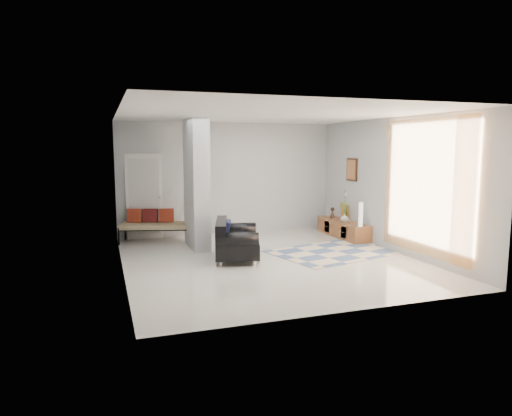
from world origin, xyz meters
name	(u,v)px	position (x,y,z in m)	size (l,w,h in m)	color
floor	(269,260)	(0.00, 0.00, 0.00)	(6.00, 6.00, 0.00)	silver
ceiling	(270,114)	(0.00, 0.00, 2.80)	(6.00, 6.00, 0.00)	white
wall_back	(228,179)	(0.00, 3.00, 1.40)	(6.00, 6.00, 0.00)	#B5B8BA
wall_front	(350,208)	(0.00, -3.00, 1.40)	(6.00, 6.00, 0.00)	#B5B8BA
wall_left	(120,193)	(-2.75, 0.00, 1.40)	(6.00, 6.00, 0.00)	#B5B8BA
wall_right	(392,185)	(2.75, 0.00, 1.40)	(6.00, 6.00, 0.00)	#B5B8BA
partition_column	(196,184)	(-1.10, 1.60, 1.40)	(0.35, 1.20, 2.80)	#B1B6B9
hallway_door	(144,196)	(-2.10, 2.96, 1.02)	(0.85, 0.06, 2.04)	white
curtain	(425,187)	(2.67, -1.15, 1.45)	(2.55, 2.55, 0.00)	#EE9C3E
wall_art	(352,170)	(2.72, 1.58, 1.65)	(0.04, 0.45, 0.55)	#3E2111
media_console	(343,229)	(2.52, 1.58, 0.20)	(0.45, 1.88, 0.80)	brown
loveseat	(234,240)	(-0.61, 0.35, 0.36)	(1.17, 1.57, 0.76)	silver
daybed	(155,224)	(-1.92, 2.49, 0.42)	(1.71, 1.07, 0.77)	black
area_rug	(337,251)	(1.60, 0.20, 0.01)	(2.64, 1.76, 0.01)	beige
cylinder_lamp	(361,214)	(2.50, 0.77, 0.67)	(0.10, 0.10, 0.55)	white
bronze_figurine	(332,213)	(2.47, 2.05, 0.54)	(0.14, 0.14, 0.27)	#332116
vase	(345,218)	(2.47, 1.44, 0.50)	(0.19, 0.19, 0.20)	white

